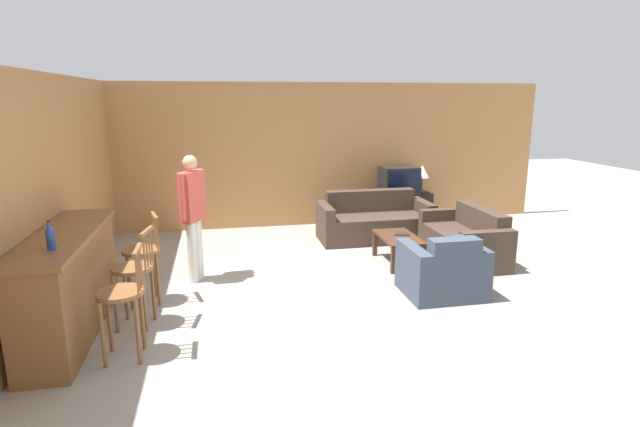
# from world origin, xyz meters

# --- Properties ---
(ground_plane) EXTENTS (24.00, 24.00, 0.00)m
(ground_plane) POSITION_xyz_m (0.00, 0.00, 0.00)
(ground_plane) COLOR gray
(wall_back) EXTENTS (9.40, 0.08, 2.60)m
(wall_back) POSITION_xyz_m (0.00, 3.73, 1.30)
(wall_back) COLOR #B27A47
(wall_back) RESTS_ON ground_plane
(wall_left) EXTENTS (0.08, 8.73, 2.60)m
(wall_left) POSITION_xyz_m (-3.27, 1.37, 1.30)
(wall_left) COLOR #B27A47
(wall_left) RESTS_ON ground_plane
(bar_counter) EXTENTS (0.55, 2.18, 1.04)m
(bar_counter) POSITION_xyz_m (-2.93, -0.19, 0.53)
(bar_counter) COLOR brown
(bar_counter) RESTS_ON ground_plane
(bar_chair_near) EXTENTS (0.42, 0.42, 1.04)m
(bar_chair_near) POSITION_xyz_m (-2.32, -0.84, 0.56)
(bar_chair_near) COLOR brown
(bar_chair_near) RESTS_ON ground_plane
(bar_chair_mid) EXTENTS (0.48, 0.48, 1.04)m
(bar_chair_mid) POSITION_xyz_m (-2.32, -0.17, 0.56)
(bar_chair_mid) COLOR brown
(bar_chair_mid) RESTS_ON ground_plane
(bar_chair_far) EXTENTS (0.50, 0.50, 1.04)m
(bar_chair_far) POSITION_xyz_m (-2.32, 0.44, 0.56)
(bar_chair_far) COLOR brown
(bar_chair_far) RESTS_ON ground_plane
(couch_far) EXTENTS (1.85, 0.84, 0.79)m
(couch_far) POSITION_xyz_m (1.09, 2.50, 0.29)
(couch_far) COLOR #423328
(couch_far) RESTS_ON ground_plane
(armchair_near) EXTENTS (0.90, 0.80, 0.77)m
(armchair_near) POSITION_xyz_m (1.16, -0.02, 0.29)
(armchair_near) COLOR #384251
(armchair_near) RESTS_ON ground_plane
(loveseat_right) EXTENTS (0.77, 1.52, 0.76)m
(loveseat_right) POSITION_xyz_m (2.07, 1.19, 0.29)
(loveseat_right) COLOR #423328
(loveseat_right) RESTS_ON ground_plane
(coffee_table) EXTENTS (0.52, 0.89, 0.40)m
(coffee_table) POSITION_xyz_m (1.05, 1.21, 0.34)
(coffee_table) COLOR #472D1E
(coffee_table) RESTS_ON ground_plane
(tv_unit) EXTENTS (1.21, 0.44, 0.59)m
(tv_unit) POSITION_xyz_m (1.86, 3.43, 0.29)
(tv_unit) COLOR black
(tv_unit) RESTS_ON ground_plane
(tv) EXTENTS (0.66, 0.52, 0.49)m
(tv) POSITION_xyz_m (1.86, 3.42, 0.84)
(tv) COLOR black
(tv) RESTS_ON tv_unit
(bottle) EXTENTS (0.07, 0.07, 0.26)m
(bottle) POSITION_xyz_m (-2.87, -0.75, 1.16)
(bottle) COLOR #234293
(bottle) RESTS_ON bar_counter
(book_on_table) EXTENTS (0.23, 0.18, 0.02)m
(book_on_table) POSITION_xyz_m (1.12, 1.27, 0.41)
(book_on_table) COLOR black
(book_on_table) RESTS_ON coffee_table
(table_lamp) EXTENTS (0.27, 0.27, 0.51)m
(table_lamp) POSITION_xyz_m (2.31, 3.43, 0.96)
(table_lamp) COLOR brown
(table_lamp) RESTS_ON tv_unit
(person_by_window) EXTENTS (0.33, 0.46, 1.64)m
(person_by_window) POSITION_xyz_m (-1.77, 1.09, 0.93)
(person_by_window) COLOR silver
(person_by_window) RESTS_ON ground_plane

